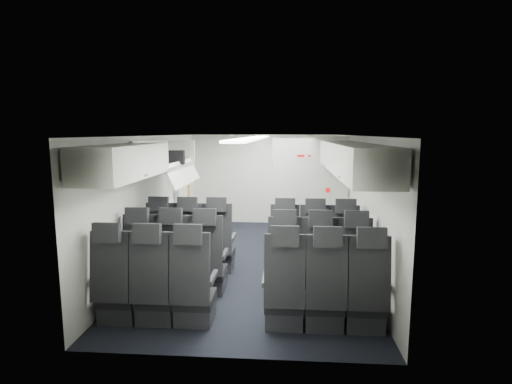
# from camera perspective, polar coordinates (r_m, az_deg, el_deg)

# --- Properties ---
(cabin_shell) EXTENTS (3.41, 6.01, 2.16)m
(cabin_shell) POSITION_cam_1_polar(r_m,az_deg,el_deg) (6.73, -0.25, -0.72)
(cabin_shell) COLOR black
(cabin_shell) RESTS_ON ground
(seat_row_front) EXTENTS (3.33, 0.56, 1.24)m
(seat_row_front) POSITION_cam_1_polar(r_m,az_deg,el_deg) (6.37, -0.62, -7.91)
(seat_row_front) COLOR black
(seat_row_front) RESTS_ON cabin_shell
(seat_row_mid) EXTENTS (3.33, 0.56, 1.24)m
(seat_row_mid) POSITION_cam_1_polar(r_m,az_deg,el_deg) (5.51, -1.42, -10.55)
(seat_row_mid) COLOR black
(seat_row_mid) RESTS_ON cabin_shell
(seat_row_rear) EXTENTS (3.33, 0.56, 1.24)m
(seat_row_rear) POSITION_cam_1_polar(r_m,az_deg,el_deg) (4.68, -2.53, -14.14)
(seat_row_rear) COLOR black
(seat_row_rear) RESTS_ON cabin_shell
(overhead_bin_left_rear) EXTENTS (0.53, 1.80, 0.40)m
(overhead_bin_left_rear) POSITION_cam_1_polar(r_m,az_deg,el_deg) (5.01, -18.33, 4.15)
(overhead_bin_left_rear) COLOR white
(overhead_bin_left_rear) RESTS_ON cabin_shell
(overhead_bin_left_front_open) EXTENTS (0.64, 1.70, 0.72)m
(overhead_bin_left_front_open) POSITION_cam_1_polar(r_m,az_deg,el_deg) (6.68, -12.89, 4.30)
(overhead_bin_left_front_open) COLOR #9E9E93
(overhead_bin_left_front_open) RESTS_ON cabin_shell
(overhead_bin_right_rear) EXTENTS (0.53, 1.80, 0.40)m
(overhead_bin_right_rear) POSITION_cam_1_polar(r_m,az_deg,el_deg) (4.72, 15.03, 4.04)
(overhead_bin_right_rear) COLOR white
(overhead_bin_right_rear) RESTS_ON cabin_shell
(overhead_bin_right_front) EXTENTS (0.53, 1.70, 0.40)m
(overhead_bin_right_front) POSITION_cam_1_polar(r_m,az_deg,el_deg) (6.44, 12.14, 5.27)
(overhead_bin_right_front) COLOR white
(overhead_bin_right_front) RESTS_ON cabin_shell
(bulkhead_partition) EXTENTS (1.40, 0.15, 2.13)m
(bulkhead_partition) POSITION_cam_1_polar(r_m,az_deg,el_deg) (7.52, 7.70, -0.19)
(bulkhead_partition) COLOR silver
(bulkhead_partition) RESTS_ON cabin_shell
(galley_unit) EXTENTS (0.85, 0.52, 1.90)m
(galley_unit) POSITION_cam_1_polar(r_m,az_deg,el_deg) (9.43, 6.81, 0.82)
(galley_unit) COLOR #939399
(galley_unit) RESTS_ON cabin_shell
(boarding_door) EXTENTS (0.12, 1.27, 1.86)m
(boarding_door) POSITION_cam_1_polar(r_m,az_deg,el_deg) (8.54, -10.46, -0.03)
(boarding_door) COLOR silver
(boarding_door) RESTS_ON cabin_shell
(flight_attendant) EXTENTS (0.62, 0.73, 1.69)m
(flight_attendant) POSITION_cam_1_polar(r_m,az_deg,el_deg) (8.08, 3.67, -1.18)
(flight_attendant) COLOR black
(flight_attendant) RESTS_ON ground
(carry_on_bag) EXTENTS (0.47, 0.36, 0.25)m
(carry_on_bag) POSITION_cam_1_polar(r_m,az_deg,el_deg) (6.80, -11.96, 4.76)
(carry_on_bag) COLOR black
(carry_on_bag) RESTS_ON overhead_bin_left_front_open
(papers) EXTENTS (0.21, 0.02, 0.14)m
(papers) POSITION_cam_1_polar(r_m,az_deg,el_deg) (7.99, 5.05, 0.41)
(papers) COLOR white
(papers) RESTS_ON flight_attendant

